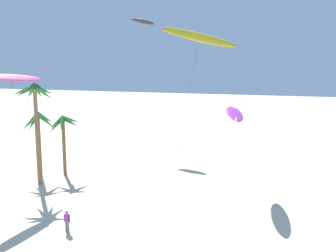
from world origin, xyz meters
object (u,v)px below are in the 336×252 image
at_px(flying_kite_1, 142,22).
at_px(flying_kite_2, 234,113).
at_px(palm_tree_1, 38,125).
at_px(palm_tree_3, 63,127).
at_px(person_mid_field, 67,220).
at_px(flying_kite_5, 200,38).
at_px(flying_kite_4, 13,78).
at_px(palm_tree_2, 35,101).

xyz_separation_m(flying_kite_1, flying_kite_2, (16.76, -18.76, -10.59)).
bearing_deg(palm_tree_1, palm_tree_3, 30.55).
bearing_deg(person_mid_field, flying_kite_2, 53.04).
height_order(flying_kite_1, person_mid_field, flying_kite_1).
height_order(palm_tree_3, flying_kite_5, flying_kite_5).
height_order(palm_tree_3, flying_kite_2, flying_kite_2).
bearing_deg(flying_kite_1, person_mid_field, -77.46).
bearing_deg(flying_kite_5, flying_kite_2, 62.46).
bearing_deg(flying_kite_4, flying_kite_1, 84.92).
xyz_separation_m(flying_kite_2, flying_kite_5, (-2.28, -4.37, 6.62)).
xyz_separation_m(flying_kite_1, flying_kite_5, (14.48, -23.13, -3.98)).
height_order(palm_tree_2, flying_kite_5, flying_kite_5).
xyz_separation_m(palm_tree_2, palm_tree_3, (0.53, 3.78, -3.03)).
bearing_deg(palm_tree_3, palm_tree_1, -149.45).
distance_m(palm_tree_2, flying_kite_2, 19.14).
xyz_separation_m(palm_tree_2, person_mid_field, (8.95, -8.79, -7.47)).
bearing_deg(palm_tree_3, palm_tree_2, -98.02).
height_order(palm_tree_2, flying_kite_1, flying_kite_1).
bearing_deg(flying_kite_4, person_mid_field, -34.39).
bearing_deg(flying_kite_4, flying_kite_2, 19.01).
height_order(flying_kite_1, flying_kite_5, flying_kite_1).
distance_m(flying_kite_1, person_mid_field, 36.70).
relative_size(flying_kite_4, person_mid_field, 7.20).
distance_m(palm_tree_3, flying_kite_4, 8.27).
distance_m(flying_kite_2, person_mid_field, 17.44).
bearing_deg(flying_kite_4, palm_tree_2, 81.97).
bearing_deg(palm_tree_2, palm_tree_1, 124.18).
bearing_deg(palm_tree_2, flying_kite_1, 85.23).
height_order(palm_tree_3, person_mid_field, palm_tree_3).
xyz_separation_m(flying_kite_4, person_mid_field, (9.30, -6.36, -9.84)).
relative_size(palm_tree_2, person_mid_field, 6.40).
xyz_separation_m(flying_kite_2, person_mid_field, (-9.72, -12.91, -6.55)).
bearing_deg(palm_tree_1, flying_kite_4, -74.77).
xyz_separation_m(palm_tree_1, flying_kite_4, (1.33, -4.90, 5.15)).
height_order(palm_tree_3, flying_kite_4, flying_kite_4).
bearing_deg(palm_tree_2, flying_kite_5, -0.86).
relative_size(flying_kite_2, flying_kite_5, 0.53).
bearing_deg(palm_tree_1, palm_tree_2, -55.82).
bearing_deg(person_mid_field, palm_tree_3, 123.82).
bearing_deg(palm_tree_1, flying_kite_2, 4.64).
relative_size(palm_tree_1, flying_kite_1, 0.37).
bearing_deg(flying_kite_2, flying_kite_5, -117.54).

